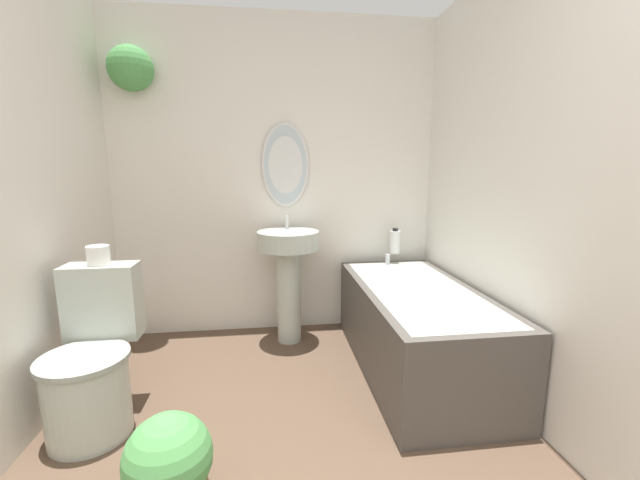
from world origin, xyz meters
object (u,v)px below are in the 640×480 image
bathtub (416,327)px  toilet_paper_roll (98,255)px  toilet (93,366)px  shampoo_bottle (395,242)px  potted_plant (169,470)px  pedestal_sink (289,266)px

bathtub → toilet_paper_roll: 1.89m
toilet → shampoo_bottle: bearing=28.6°
toilet → shampoo_bottle: size_ratio=3.91×
toilet → potted_plant: 0.83m
toilet → potted_plant: toilet is taller
bathtub → toilet_paper_roll: (-1.80, -0.15, 0.55)m
shampoo_bottle → potted_plant: size_ratio=0.47×
bathtub → potted_plant: size_ratio=3.46×
pedestal_sink → shampoo_bottle: bearing=10.1°
potted_plant → pedestal_sink: bearing=71.4°
bathtub → potted_plant: bearing=-142.8°
toilet_paper_roll → bathtub: bearing=4.7°
bathtub → shampoo_bottle: size_ratio=7.37×
potted_plant → toilet_paper_roll: size_ratio=3.90×
pedestal_sink → toilet_paper_roll: 1.25m
pedestal_sink → potted_plant: 1.63m
shampoo_bottle → toilet_paper_roll: toilet_paper_roll is taller
bathtub → shampoo_bottle: bearing=84.3°
toilet → toilet_paper_roll: size_ratio=7.16×
pedestal_sink → toilet_paper_roll: pedestal_sink is taller
shampoo_bottle → toilet_paper_roll: size_ratio=1.83×
bathtub → potted_plant: bathtub is taller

